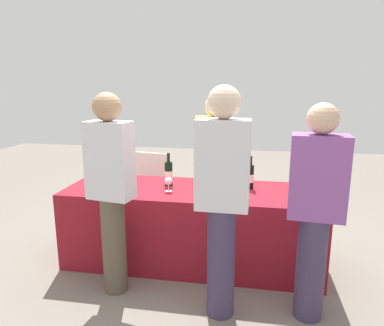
% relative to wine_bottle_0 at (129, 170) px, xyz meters
% --- Properties ---
extents(ground_plane, '(12.00, 12.00, 0.00)m').
position_rel_wine_bottle_0_xyz_m(ground_plane, '(0.67, -0.15, -0.85)').
color(ground_plane, slate).
extents(tasting_table, '(2.38, 0.79, 0.73)m').
position_rel_wine_bottle_0_xyz_m(tasting_table, '(0.67, -0.15, -0.48)').
color(tasting_table, maroon).
rests_on(tasting_table, ground_plane).
extents(wine_bottle_0, '(0.07, 0.07, 0.32)m').
position_rel_wine_bottle_0_xyz_m(wine_bottle_0, '(0.00, 0.00, 0.00)').
color(wine_bottle_0, black).
rests_on(wine_bottle_0, tasting_table).
extents(wine_bottle_1, '(0.08, 0.08, 0.32)m').
position_rel_wine_bottle_0_xyz_m(wine_bottle_1, '(0.43, -0.06, 0.00)').
color(wine_bottle_1, black).
rests_on(wine_bottle_1, tasting_table).
extents(wine_bottle_2, '(0.08, 0.08, 0.31)m').
position_rel_wine_bottle_0_xyz_m(wine_bottle_2, '(0.89, 0.04, -0.00)').
color(wine_bottle_2, black).
rests_on(wine_bottle_2, tasting_table).
extents(wine_bottle_3, '(0.06, 0.06, 0.31)m').
position_rel_wine_bottle_0_xyz_m(wine_bottle_3, '(1.21, -0.04, 0.00)').
color(wine_bottle_3, black).
rests_on(wine_bottle_3, tasting_table).
extents(wine_bottle_4, '(0.07, 0.07, 0.31)m').
position_rel_wine_bottle_0_xyz_m(wine_bottle_4, '(1.60, -0.00, -0.00)').
color(wine_bottle_4, black).
rests_on(wine_bottle_4, tasting_table).
extents(wine_glass_0, '(0.06, 0.06, 0.13)m').
position_rel_wine_bottle_0_xyz_m(wine_glass_0, '(-0.16, -0.24, -0.03)').
color(wine_glass_0, silver).
rests_on(wine_glass_0, tasting_table).
extents(wine_glass_1, '(0.07, 0.07, 0.14)m').
position_rel_wine_bottle_0_xyz_m(wine_glass_1, '(0.05, -0.33, -0.01)').
color(wine_glass_1, silver).
rests_on(wine_glass_1, tasting_table).
extents(wine_glass_2, '(0.07, 0.07, 0.13)m').
position_rel_wine_bottle_0_xyz_m(wine_glass_2, '(0.47, -0.26, -0.02)').
color(wine_glass_2, silver).
rests_on(wine_glass_2, tasting_table).
extents(server_pouring, '(0.42, 0.27, 1.57)m').
position_rel_wine_bottle_0_xyz_m(server_pouring, '(0.81, 0.47, -0.00)').
color(server_pouring, '#3F3351').
rests_on(server_pouring, ground_plane).
extents(guest_0, '(0.38, 0.25, 1.64)m').
position_rel_wine_bottle_0_xyz_m(guest_0, '(0.13, -0.75, 0.06)').
color(guest_0, brown).
rests_on(guest_0, ground_plane).
extents(guest_1, '(0.37, 0.23, 1.70)m').
position_rel_wine_bottle_0_xyz_m(guest_1, '(1.02, -0.91, 0.09)').
color(guest_1, '#3F3351').
rests_on(guest_1, ground_plane).
extents(guest_2, '(0.40, 0.25, 1.58)m').
position_rel_wine_bottle_0_xyz_m(guest_2, '(1.67, -0.83, 0.01)').
color(guest_2, '#3F3351').
rests_on(guest_2, ground_plane).
extents(menu_board, '(0.50, 0.12, 0.87)m').
position_rel_wine_bottle_0_xyz_m(menu_board, '(-0.03, 0.85, -0.42)').
color(menu_board, white).
rests_on(menu_board, ground_plane).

